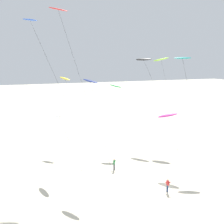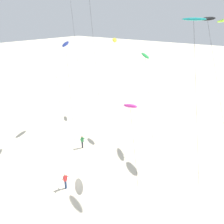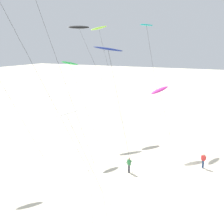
# 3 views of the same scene
# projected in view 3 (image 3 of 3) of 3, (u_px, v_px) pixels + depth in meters

# --- Properties ---
(ground_plane) EXTENTS (260.00, 260.00, 0.00)m
(ground_plane) POSITION_uv_depth(u_px,v_px,m) (187.00, 166.00, 29.02)
(ground_plane) COLOR beige
(kite_teal) EXTENTS (4.69, 3.06, 15.91)m
(kite_teal) POSITION_uv_depth(u_px,v_px,m) (147.00, 26.00, 35.21)
(kite_teal) COLOR teal
(kite_teal) RESTS_ON ground
(kite_magenta) EXTENTS (3.62, 2.58, 8.22)m
(kite_magenta) POSITION_uv_depth(u_px,v_px,m) (160.00, 90.00, 32.10)
(kite_magenta) COLOR #D8339E
(kite_magenta) RESTS_ON ground
(kite_navy) EXTENTS (3.39, 2.88, 13.04)m
(kite_navy) POSITION_uv_depth(u_px,v_px,m) (109.00, 51.00, 22.21)
(kite_navy) COLOR navy
(kite_navy) RESTS_ON ground
(kite_black) EXTENTS (7.61, 5.59, 15.95)m
(kite_black) POSITION_uv_depth(u_px,v_px,m) (79.00, 28.00, 37.40)
(kite_black) COLOR black
(kite_black) RESTS_ON ground
(kite_lime) EXTENTS (5.13, 3.52, 16.09)m
(kite_lime) POSITION_uv_depth(u_px,v_px,m) (99.00, 29.00, 39.15)
(kite_lime) COLOR #8CD833
(kite_lime) RESTS_ON ground
(kite_white) EXTENTS (3.54, 2.94, 8.30)m
(kite_white) POSITION_uv_depth(u_px,v_px,m) (66.00, 114.00, 20.45)
(kite_white) COLOR white
(kite_white) RESTS_ON ground
(kite_green) EXTENTS (4.18, 2.99, 11.33)m
(kite_green) POSITION_uv_depth(u_px,v_px,m) (70.00, 64.00, 31.54)
(kite_green) COLOR green
(kite_green) RESTS_ON ground
(kite_flyer_nearest) EXTENTS (0.67, 0.68, 1.67)m
(kite_flyer_nearest) POSITION_uv_depth(u_px,v_px,m) (129.00, 165.00, 27.33)
(kite_flyer_nearest) COLOR #33333D
(kite_flyer_nearest) RESTS_ON ground
(kite_flyer_middle) EXTENTS (0.52, 0.54, 1.67)m
(kite_flyer_middle) POSITION_uv_depth(u_px,v_px,m) (203.00, 160.00, 28.35)
(kite_flyer_middle) COLOR navy
(kite_flyer_middle) RESTS_ON ground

